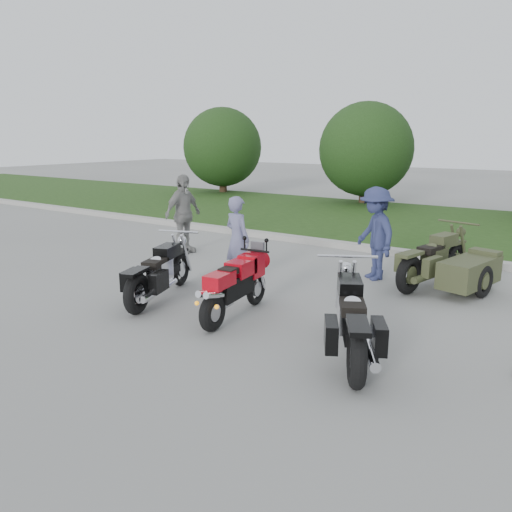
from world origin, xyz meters
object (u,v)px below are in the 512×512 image
Objects in this scene: sportbike_red at (234,285)px; cruiser_sidecar at (453,268)px; person_denim at (375,234)px; person_back at (183,214)px; cruiser_right at (352,322)px; person_stripe at (237,239)px; cruiser_left at (158,275)px.

sportbike_red is 0.79× the size of cruiser_sidecar.
person_back is (-4.53, -0.39, 0.04)m from person_denim.
person_back reaches higher than cruiser_sidecar.
person_stripe reaches higher than cruiser_right.
person_stripe is 0.88× the size of person_back.
cruiser_sidecar is 6.02m from person_back.
cruiser_left is at bearing 175.46° from sportbike_red.
cruiser_right is (2.03, -0.33, -0.05)m from sportbike_red.
sportbike_red is 3.38m from person_denim.
person_stripe is (0.41, 1.68, 0.37)m from cruiser_left.
cruiser_left is 3.56m from person_back.
person_back is at bearing 135.61° from sportbike_red.
cruiser_sidecar is 1.44× the size of person_stripe.
cruiser_sidecar is at bearing 47.75° from sportbike_red.
sportbike_red is 1.01× the size of person_back.
cruiser_right is 1.22× the size of person_denim.
cruiser_sidecar reaches higher than cruiser_left.
cruiser_right is (3.59, -0.29, 0.03)m from cruiser_left.
sportbike_red is at bearing 139.11° from person_stripe.
sportbike_red is 0.85× the size of cruiser_left.
person_denim is at bearing 67.67° from sportbike_red.
sportbike_red is 1.05× the size of person_denim.
cruiser_left is 5.15m from cruiser_sidecar.
cruiser_left is at bearing -86.56° from person_denim.
person_denim is (2.09, 1.58, 0.08)m from person_stripe.
person_denim is 4.55m from person_back.
sportbike_red is 2.02m from person_stripe.
person_stripe is at bearing -101.96° from person_denim.
person_back is at bearing -162.30° from cruiser_sidecar.
person_denim reaches higher than cruiser_right.
cruiser_right is 1.17× the size of person_back.
person_back is (-2.44, 1.19, 0.11)m from person_stripe.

